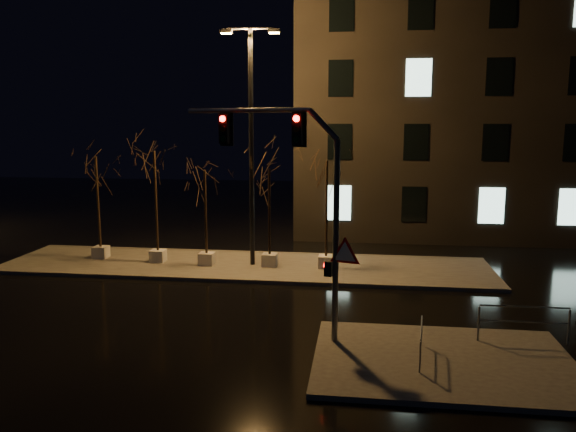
# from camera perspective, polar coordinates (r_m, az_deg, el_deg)

# --- Properties ---
(ground) EXTENTS (90.00, 90.00, 0.00)m
(ground) POSITION_cam_1_polar(r_m,az_deg,el_deg) (20.10, -7.99, -9.46)
(ground) COLOR black
(ground) RESTS_ON ground
(median) EXTENTS (22.00, 5.00, 0.15)m
(median) POSITION_cam_1_polar(r_m,az_deg,el_deg) (25.67, -4.43, -5.05)
(median) COLOR #46433F
(median) RESTS_ON ground
(sidewalk_corner) EXTENTS (7.00, 5.00, 0.15)m
(sidewalk_corner) POSITION_cam_1_polar(r_m,az_deg,el_deg) (16.29, 15.50, -14.04)
(sidewalk_corner) COLOR #46433F
(sidewalk_corner) RESTS_ON ground
(building) EXTENTS (25.00, 12.00, 15.00)m
(building) POSITION_cam_1_polar(r_m,az_deg,el_deg) (37.38, 21.49, 10.33)
(building) COLOR black
(building) RESTS_ON ground
(tree_0) EXTENTS (1.80, 1.80, 4.94)m
(tree_0) POSITION_cam_1_polar(r_m,az_deg,el_deg) (27.60, -18.85, 3.55)
(tree_0) COLOR beige
(tree_0) RESTS_ON median
(tree_1) EXTENTS (1.80, 1.80, 5.23)m
(tree_1) POSITION_cam_1_polar(r_m,az_deg,el_deg) (26.05, -13.36, 3.98)
(tree_1) COLOR beige
(tree_1) RESTS_ON median
(tree_2) EXTENTS (1.80, 1.80, 4.41)m
(tree_2) POSITION_cam_1_polar(r_m,az_deg,el_deg) (25.13, -8.42, 2.50)
(tree_2) COLOR beige
(tree_2) RESTS_ON median
(tree_3) EXTENTS (1.80, 1.80, 4.47)m
(tree_3) POSITION_cam_1_polar(r_m,az_deg,el_deg) (24.66, -1.92, 2.59)
(tree_3) COLOR beige
(tree_3) RESTS_ON median
(tree_4) EXTENTS (1.80, 1.80, 4.85)m
(tree_4) POSITION_cam_1_polar(r_m,az_deg,el_deg) (24.33, 3.96, 3.16)
(tree_4) COLOR beige
(tree_4) RESTS_ON median
(traffic_signal_mast) EXTENTS (5.37, 1.48, 6.76)m
(traffic_signal_mast) POSITION_cam_1_polar(r_m,az_deg,el_deg) (16.21, 1.24, 2.76)
(traffic_signal_mast) COLOR #55585C
(traffic_signal_mast) RESTS_ON sidewalk_corner
(streetlight_main) EXTENTS (2.59, 0.45, 10.34)m
(streetlight_main) POSITION_cam_1_polar(r_m,az_deg,el_deg) (24.80, -3.76, 8.57)
(streetlight_main) COLOR black
(streetlight_main) RESTS_ON median
(guard_rail_a) EXTENTS (2.57, 0.09, 1.11)m
(guard_rail_a) POSITION_cam_1_polar(r_m,az_deg,el_deg) (17.87, 22.83, -9.60)
(guard_rail_a) COLOR #55585C
(guard_rail_a) RESTS_ON sidewalk_corner
(guard_rail_b) EXTENTS (0.27, 1.89, 0.90)m
(guard_rail_b) POSITION_cam_1_polar(r_m,az_deg,el_deg) (15.93, 13.36, -11.96)
(guard_rail_b) COLOR #55585C
(guard_rail_b) RESTS_ON sidewalk_corner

